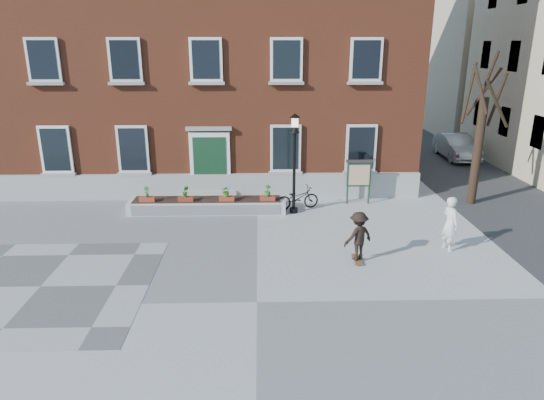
{
  "coord_description": "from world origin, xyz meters",
  "views": [
    {
      "loc": [
        0.1,
        -11.17,
        6.42
      ],
      "look_at": [
        0.5,
        4.0,
        1.5
      ],
      "focal_mm": 32.0,
      "sensor_mm": 36.0,
      "label": 1
    }
  ],
  "objects_px": {
    "notice_board": "(359,174)",
    "skateboarder": "(358,236)",
    "bicycle": "(297,198)",
    "bystander": "(450,224)",
    "lamp_post": "(294,150)",
    "parked_car": "(456,146)"
  },
  "relations": [
    {
      "from": "bicycle",
      "to": "lamp_post",
      "type": "height_order",
      "value": "lamp_post"
    },
    {
      "from": "bicycle",
      "to": "notice_board",
      "type": "height_order",
      "value": "notice_board"
    },
    {
      "from": "bicycle",
      "to": "skateboarder",
      "type": "bearing_deg",
      "value": -178.78
    },
    {
      "from": "bicycle",
      "to": "skateboarder",
      "type": "xyz_separation_m",
      "value": [
        1.47,
        -5.0,
        0.37
      ]
    },
    {
      "from": "parked_car",
      "to": "bicycle",
      "type": "bearing_deg",
      "value": -136.73
    },
    {
      "from": "lamp_post",
      "to": "skateboarder",
      "type": "bearing_deg",
      "value": -70.15
    },
    {
      "from": "notice_board",
      "to": "skateboarder",
      "type": "relative_size",
      "value": 1.16
    },
    {
      "from": "skateboarder",
      "to": "notice_board",
      "type": "bearing_deg",
      "value": 78.79
    },
    {
      "from": "parked_car",
      "to": "lamp_post",
      "type": "xyz_separation_m",
      "value": [
        -10.11,
        -9.27,
        1.83
      ]
    },
    {
      "from": "lamp_post",
      "to": "notice_board",
      "type": "height_order",
      "value": "lamp_post"
    },
    {
      "from": "lamp_post",
      "to": "notice_board",
      "type": "distance_m",
      "value": 3.23
    },
    {
      "from": "bicycle",
      "to": "notice_board",
      "type": "xyz_separation_m",
      "value": [
        2.59,
        0.64,
        0.79
      ]
    },
    {
      "from": "bystander",
      "to": "lamp_post",
      "type": "xyz_separation_m",
      "value": [
        -4.77,
        3.75,
        1.64
      ]
    },
    {
      "from": "notice_board",
      "to": "bystander",
      "type": "bearing_deg",
      "value": -67.39
    },
    {
      "from": "bicycle",
      "to": "bystander",
      "type": "xyz_separation_m",
      "value": [
        4.6,
        -4.18,
        0.43
      ]
    },
    {
      "from": "notice_board",
      "to": "skateboarder",
      "type": "xyz_separation_m",
      "value": [
        -1.12,
        -5.64,
        -0.43
      ]
    },
    {
      "from": "bicycle",
      "to": "skateboarder",
      "type": "relative_size",
      "value": 1.11
    },
    {
      "from": "notice_board",
      "to": "skateboarder",
      "type": "height_order",
      "value": "notice_board"
    },
    {
      "from": "bystander",
      "to": "lamp_post",
      "type": "bearing_deg",
      "value": 36.46
    },
    {
      "from": "bicycle",
      "to": "skateboarder",
      "type": "height_order",
      "value": "skateboarder"
    },
    {
      "from": "bicycle",
      "to": "lamp_post",
      "type": "distance_m",
      "value": 2.12
    },
    {
      "from": "bicycle",
      "to": "bystander",
      "type": "bearing_deg",
      "value": -147.46
    }
  ]
}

